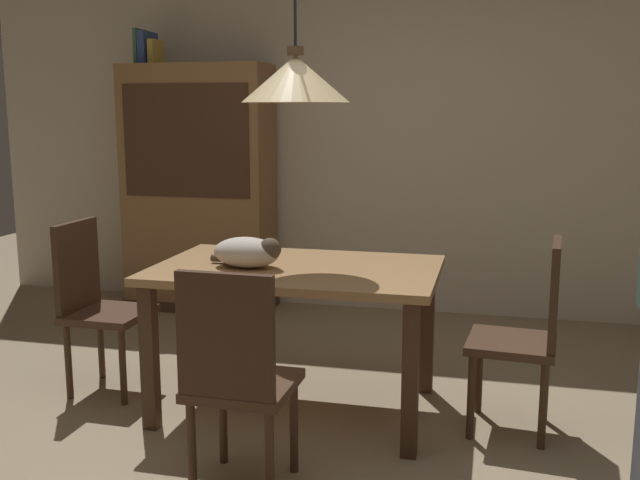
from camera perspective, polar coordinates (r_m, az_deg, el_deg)
The scene contains 12 objects.
ground at distance 3.30m, azimuth -2.57°, elevation -17.19°, with size 10.00×10.00×0.00m, color #998466.
back_wall at distance 5.52m, azimuth 5.10°, elevation 9.44°, with size 6.40×0.10×2.90m, color beige.
dining_table at distance 3.64m, azimuth -1.84°, elevation -3.61°, with size 1.40×0.90×0.75m.
chair_near_front at distance 2.88m, azimuth -6.59°, elevation -10.29°, with size 0.41×0.41×0.93m.
chair_right_side at distance 3.55m, azimuth 16.11°, elevation -6.68°, with size 0.43×0.43×0.93m.
chair_left_side at distance 4.11m, azimuth -17.20°, elevation -4.43°, with size 0.41×0.41×0.93m.
cat_sleeping at distance 3.59m, azimuth -5.62°, elevation -0.95°, with size 0.39×0.25×0.16m.
pendant_lamp at distance 3.54m, azimuth -1.93°, elevation 12.55°, with size 0.52×0.52×1.30m.
hutch_bookcase at distance 5.61m, azimuth -9.45°, elevation 3.62°, with size 1.12×0.45×1.85m.
book_green_slim at distance 5.78m, azimuth -13.87°, elevation 14.48°, with size 0.03×0.20×0.26m, color #427A4C.
book_blue_wide at distance 5.76m, azimuth -13.35°, elevation 14.42°, with size 0.06×0.24×0.24m, color #384C93.
book_yellow_short at distance 5.73m, azimuth -12.74°, elevation 14.17°, with size 0.04×0.20×0.18m, color gold.
Camera 1 is at (0.83, -2.81, 1.51)m, focal length 40.81 mm.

